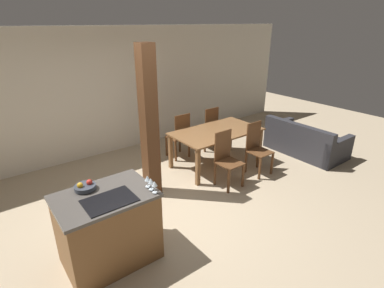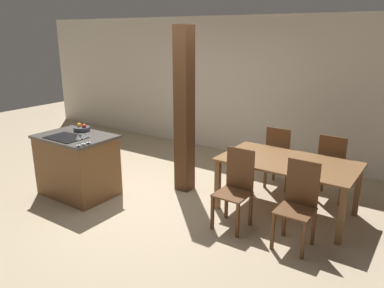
% 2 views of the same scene
% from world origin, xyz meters
% --- Properties ---
extents(ground_plane, '(16.00, 16.00, 0.00)m').
position_xyz_m(ground_plane, '(0.00, 0.00, 0.00)').
color(ground_plane, tan).
extents(wall_back, '(11.20, 0.08, 2.70)m').
position_xyz_m(wall_back, '(0.00, 2.85, 1.35)').
color(wall_back, silver).
rests_on(wall_back, ground_plane).
extents(kitchen_island, '(1.12, 0.79, 0.94)m').
position_xyz_m(kitchen_island, '(-1.11, -0.37, 0.47)').
color(kitchen_island, brown).
rests_on(kitchen_island, ground_plane).
extents(fruit_bowl, '(0.25, 0.25, 0.11)m').
position_xyz_m(fruit_bowl, '(-1.24, -0.13, 0.98)').
color(fruit_bowl, '#383D47').
rests_on(fruit_bowl, kitchen_island).
extents(wine_glass_near, '(0.07, 0.07, 0.15)m').
position_xyz_m(wine_glass_near, '(-0.62, -0.69, 1.05)').
color(wine_glass_near, silver).
rests_on(wine_glass_near, kitchen_island).
extents(wine_glass_middle, '(0.07, 0.07, 0.15)m').
position_xyz_m(wine_glass_middle, '(-0.62, -0.61, 1.05)').
color(wine_glass_middle, silver).
rests_on(wine_glass_middle, kitchen_island).
extents(wine_glass_far, '(0.07, 0.07, 0.15)m').
position_xyz_m(wine_glass_far, '(-0.62, -0.53, 1.05)').
color(wine_glass_far, silver).
rests_on(wine_glass_far, kitchen_island).
extents(dining_table, '(1.78, 1.01, 0.75)m').
position_xyz_m(dining_table, '(1.72, 0.85, 0.65)').
color(dining_table, brown).
rests_on(dining_table, ground_plane).
extents(dining_chair_near_left, '(0.40, 0.40, 1.01)m').
position_xyz_m(dining_chair_near_left, '(1.32, 0.13, 0.52)').
color(dining_chair_near_left, brown).
rests_on(dining_chair_near_left, ground_plane).
extents(dining_chair_near_right, '(0.40, 0.40, 1.01)m').
position_xyz_m(dining_chair_near_right, '(2.12, 0.13, 0.52)').
color(dining_chair_near_right, brown).
rests_on(dining_chair_near_right, ground_plane).
extents(dining_chair_far_left, '(0.40, 0.40, 1.01)m').
position_xyz_m(dining_chair_far_left, '(1.32, 1.57, 0.52)').
color(dining_chair_far_left, brown).
rests_on(dining_chair_far_left, ground_plane).
extents(dining_chair_far_right, '(0.40, 0.40, 1.01)m').
position_xyz_m(dining_chair_far_right, '(2.12, 1.57, 0.52)').
color(dining_chair_far_right, brown).
rests_on(dining_chair_far_right, ground_plane).
extents(timber_post, '(0.23, 0.23, 2.50)m').
position_xyz_m(timber_post, '(0.12, 0.70, 1.25)').
color(timber_post, '#4C2D19').
rests_on(timber_post, ground_plane).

